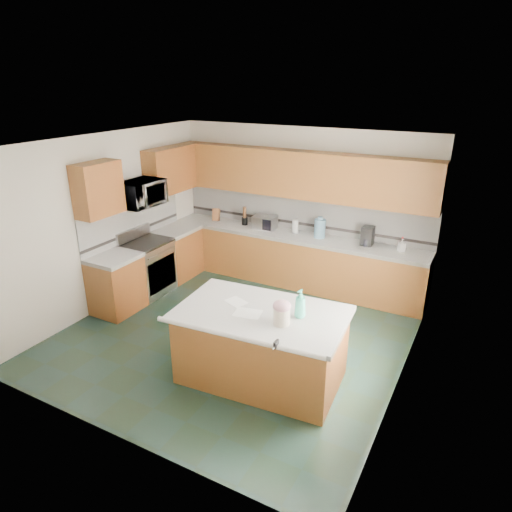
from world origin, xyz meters
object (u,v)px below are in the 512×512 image
Objects in this scene: treat_jar at (282,316)px; soap_bottle_island at (300,304)px; island_base at (261,347)px; coffee_maker at (368,236)px; knife_block at (216,215)px; toaster_oven at (265,222)px; island_top at (262,314)px.

treat_jar is 0.28m from soap_bottle_island.
coffee_maker is at bearing 75.99° from island_base.
toaster_oven is (1.03, 0.00, 0.00)m from knife_block.
treat_jar is 0.62× the size of coffee_maker.
island_base is 0.95× the size of island_top.
coffee_maker is at bearing -3.92° from toaster_oven.
island_top is at bearing -156.86° from soap_bottle_island.
toaster_oven is at bearing 109.29° from treat_jar.
island_top is 5.82× the size of soap_bottle_island.
treat_jar is (0.33, -0.15, 0.13)m from island_top.
soap_bottle_island is 3.24m from toaster_oven.
island_top is at bearing -68.33° from toaster_oven.
toaster_oven is (-1.38, 2.77, 0.61)m from island_base.
island_base is 5.52× the size of soap_bottle_island.
treat_jar is 3.38m from toaster_oven.
treat_jar is (0.33, -0.15, 0.59)m from island_base.
island_top is at bearing -67.59° from knife_block.
island_base is 4.62× the size of toaster_oven.
knife_block is at bearing 126.51° from island_base.
knife_block is (-2.86, 2.68, -0.05)m from soap_bottle_island.
toaster_oven is at bearing 111.94° from island_base.
treat_jar reaches higher than island_top.
island_top is 3.09m from toaster_oven.
soap_bottle_island is 0.84× the size of toaster_oven.
coffee_maker is (1.84, 0.03, 0.04)m from toaster_oven.
treat_jar is at bearing -29.68° from island_top.
soap_bottle_island is 1.45× the size of knife_block.
island_top is 4.87× the size of toaster_oven.
soap_bottle_island is 2.71m from coffee_maker.
soap_bottle_island is at bearing 53.88° from treat_jar.
knife_block reaches higher than island_base.
island_top is 10.21× the size of treat_jar.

